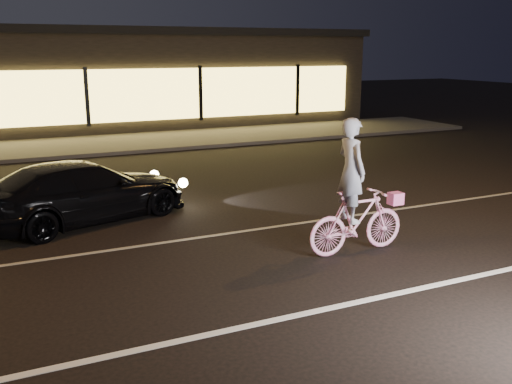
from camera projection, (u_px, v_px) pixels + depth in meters
name	position (u px, v px, depth m)	size (l,w,h in m)	color
ground	(249.00, 275.00, 8.68)	(90.00, 90.00, 0.00)	black
lane_stripe_near	(297.00, 315.00, 7.36)	(60.00, 0.12, 0.01)	silver
lane_stripe_far	(205.00, 237.00, 10.44)	(60.00, 0.10, 0.01)	gray
sidewalk	(98.00, 145.00, 20.10)	(30.00, 4.00, 0.12)	#383533
storefront	(71.00, 77.00, 24.84)	(25.40, 8.42, 4.20)	black
cyclist	(355.00, 206.00, 9.45)	(1.82, 0.63, 2.29)	#FF489D
sedan	(84.00, 191.00, 11.27)	(4.52, 2.93, 1.22)	black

